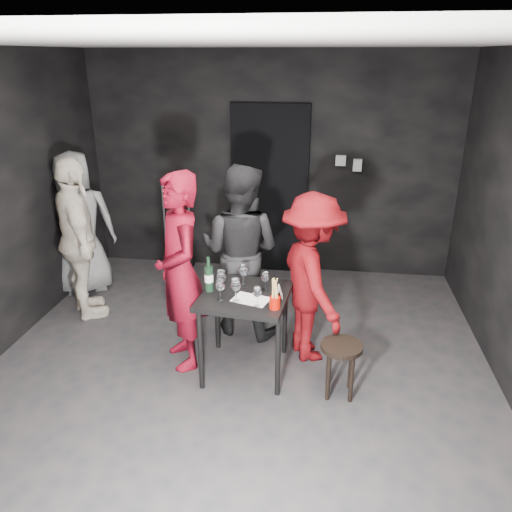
# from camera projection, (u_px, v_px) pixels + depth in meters

# --- Properties ---
(floor) EXTENTS (4.50, 5.00, 0.02)m
(floor) POSITION_uv_depth(u_px,v_px,m) (236.00, 378.00, 4.35)
(floor) COLOR black
(floor) RESTS_ON ground
(ceiling) EXTENTS (4.50, 5.00, 0.02)m
(ceiling) POSITION_uv_depth(u_px,v_px,m) (230.00, 42.00, 3.34)
(ceiling) COLOR silver
(ceiling) RESTS_ON ground
(wall_back) EXTENTS (4.50, 0.04, 2.70)m
(wall_back) POSITION_uv_depth(u_px,v_px,m) (270.00, 166.00, 6.14)
(wall_back) COLOR black
(wall_back) RESTS_ON ground
(wall_front) EXTENTS (4.50, 0.04, 2.70)m
(wall_front) POSITION_uv_depth(u_px,v_px,m) (86.00, 495.00, 1.55)
(wall_front) COLOR black
(wall_front) RESTS_ON ground
(doorway) EXTENTS (0.95, 0.10, 2.10)m
(doorway) POSITION_uv_depth(u_px,v_px,m) (269.00, 191.00, 6.20)
(doorway) COLOR black
(doorway) RESTS_ON ground
(wallbox_upper) EXTENTS (0.12, 0.06, 0.12)m
(wallbox_upper) POSITION_uv_depth(u_px,v_px,m) (341.00, 160.00, 5.95)
(wallbox_upper) COLOR #B7B7B2
(wallbox_upper) RESTS_ON wall_back
(wallbox_lower) EXTENTS (0.10, 0.06, 0.14)m
(wallbox_lower) POSITION_uv_depth(u_px,v_px,m) (357.00, 165.00, 5.94)
(wallbox_lower) COLOR #B7B7B2
(wallbox_lower) RESTS_ON wall_back
(hand_truck) EXTENTS (0.37, 0.32, 1.10)m
(hand_truck) POSITION_uv_depth(u_px,v_px,m) (178.00, 253.00, 6.53)
(hand_truck) COLOR #B2B2B7
(hand_truck) RESTS_ON floor
(tasting_table) EXTENTS (0.72, 0.72, 0.75)m
(tasting_table) POSITION_uv_depth(u_px,v_px,m) (245.00, 304.00, 4.24)
(tasting_table) COLOR black
(tasting_table) RESTS_ON floor
(stool) EXTENTS (0.34, 0.34, 0.47)m
(stool) POSITION_uv_depth(u_px,v_px,m) (341.00, 355.00, 4.02)
(stool) COLOR #322216
(stool) RESTS_ON floor
(server_red) EXTENTS (0.81, 0.90, 2.07)m
(server_red) POSITION_uv_depth(u_px,v_px,m) (179.00, 256.00, 4.23)
(server_red) COLOR maroon
(server_red) RESTS_ON floor
(woman_black) EXTENTS (1.04, 0.73, 1.93)m
(woman_black) POSITION_uv_depth(u_px,v_px,m) (240.00, 240.00, 4.79)
(woman_black) COLOR black
(woman_black) RESTS_ON floor
(man_maroon) EXTENTS (0.86, 1.14, 1.61)m
(man_maroon) POSITION_uv_depth(u_px,v_px,m) (312.00, 276.00, 4.42)
(man_maroon) COLOR maroon
(man_maroon) RESTS_ON floor
(bystander_cream) EXTENTS (1.12, 1.24, 1.95)m
(bystander_cream) POSITION_uv_depth(u_px,v_px,m) (77.00, 229.00, 5.07)
(bystander_cream) COLOR #F1E2C9
(bystander_cream) RESTS_ON floor
(bystander_grey) EXTENTS (1.02, 0.86, 1.83)m
(bystander_grey) POSITION_uv_depth(u_px,v_px,m) (78.00, 217.00, 5.66)
(bystander_grey) COLOR gray
(bystander_grey) RESTS_ON floor
(tasting_mat) EXTENTS (0.33, 0.27, 0.00)m
(tasting_mat) POSITION_uv_depth(u_px,v_px,m) (251.00, 299.00, 4.11)
(tasting_mat) COLOR white
(tasting_mat) RESTS_ON tasting_table
(wine_glass_a) EXTENTS (0.08, 0.08, 0.20)m
(wine_glass_a) POSITION_uv_depth(u_px,v_px,m) (220.00, 289.00, 4.06)
(wine_glass_a) COLOR white
(wine_glass_a) RESTS_ON tasting_table
(wine_glass_b) EXTENTS (0.10, 0.10, 0.21)m
(wine_glass_b) POSITION_uv_depth(u_px,v_px,m) (221.00, 280.00, 4.21)
(wine_glass_b) COLOR white
(wine_glass_b) RESTS_ON tasting_table
(wine_glass_c) EXTENTS (0.10, 0.10, 0.22)m
(wine_glass_c) POSITION_uv_depth(u_px,v_px,m) (243.00, 275.00, 4.31)
(wine_glass_c) COLOR white
(wine_glass_c) RESTS_ON tasting_table
(wine_glass_d) EXTENTS (0.09, 0.09, 0.22)m
(wine_glass_d) POSITION_uv_depth(u_px,v_px,m) (236.00, 289.00, 4.04)
(wine_glass_d) COLOR white
(wine_glass_d) RESTS_ON tasting_table
(wine_glass_e) EXTENTS (0.09, 0.09, 0.18)m
(wine_glass_e) POSITION_uv_depth(u_px,v_px,m) (257.00, 296.00, 3.97)
(wine_glass_e) COLOR white
(wine_glass_e) RESTS_ON tasting_table
(wine_glass_f) EXTENTS (0.08, 0.08, 0.18)m
(wine_glass_f) POSITION_uv_depth(u_px,v_px,m) (265.00, 280.00, 4.24)
(wine_glass_f) COLOR white
(wine_glass_f) RESTS_ON tasting_table
(wine_bottle) EXTENTS (0.07, 0.07, 0.31)m
(wine_bottle) POSITION_uv_depth(u_px,v_px,m) (209.00, 278.00, 4.22)
(wine_bottle) COLOR black
(wine_bottle) RESTS_ON tasting_table
(breadstick_cup) EXTENTS (0.09, 0.09, 0.27)m
(breadstick_cup) POSITION_uv_depth(u_px,v_px,m) (275.00, 294.00, 3.92)
(breadstick_cup) COLOR #A70E03
(breadstick_cup) RESTS_ON tasting_table
(reserved_card) EXTENTS (0.09, 0.13, 0.09)m
(reserved_card) POSITION_uv_depth(u_px,v_px,m) (277.00, 292.00, 4.13)
(reserved_card) COLOR white
(reserved_card) RESTS_ON tasting_table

